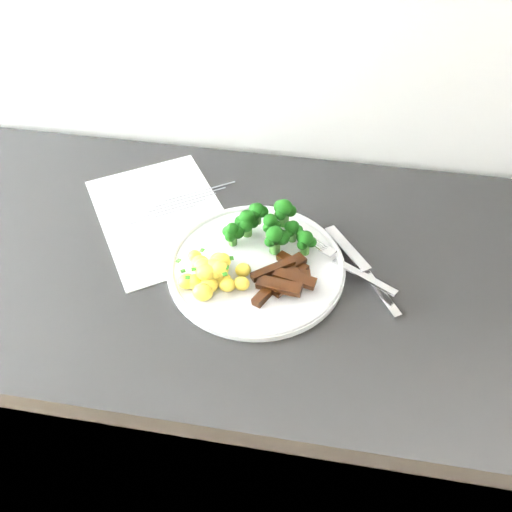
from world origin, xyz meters
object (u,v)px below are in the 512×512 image
at_px(beef_strips, 284,278).
at_px(knife, 370,280).
at_px(potatoes, 212,272).
at_px(counter, 282,406).
at_px(fork, 351,267).
at_px(plate, 256,266).
at_px(broccoli, 269,225).
at_px(recipe_paper, 163,216).

height_order(beef_strips, knife, beef_strips).
height_order(potatoes, knife, potatoes).
bearing_deg(counter, fork, 2.47).
bearing_deg(fork, plate, -175.64).
bearing_deg(knife, fork, 158.57).
height_order(counter, plate, plate).
bearing_deg(plate, knife, -0.27).
relative_size(plate, fork, 1.87).
distance_m(broccoli, fork, 0.15).
relative_size(broccoli, potatoes, 1.32).
bearing_deg(recipe_paper, fork, -14.44).
height_order(recipe_paper, fork, fork).
distance_m(potatoes, fork, 0.22).
height_order(counter, knife, knife).
distance_m(plate, broccoli, 0.07).
bearing_deg(fork, beef_strips, -157.86).
relative_size(plate, broccoli, 1.85).
bearing_deg(plate, recipe_paper, 152.09).
bearing_deg(potatoes, beef_strips, 7.30).
bearing_deg(fork, potatoes, -165.29).
xyz_separation_m(beef_strips, fork, (0.10, 0.04, -0.00)).
height_order(broccoli, knife, broccoli).
height_order(plate, fork, fork).
xyz_separation_m(plate, potatoes, (-0.06, -0.04, 0.02)).
relative_size(plate, beef_strips, 2.43).
relative_size(beef_strips, fork, 0.77).
relative_size(broccoli, beef_strips, 1.32).
relative_size(recipe_paper, broccoli, 2.36).
relative_size(recipe_paper, potatoes, 3.12).
bearing_deg(recipe_paper, potatoes, -49.02).
distance_m(plate, potatoes, 0.08).
height_order(counter, broccoli, broccoli).
distance_m(beef_strips, knife, 0.14).
bearing_deg(recipe_paper, knife, -15.06).
distance_m(broccoli, beef_strips, 0.10).
height_order(potatoes, beef_strips, potatoes).
relative_size(recipe_paper, knife, 2.04).
xyz_separation_m(beef_strips, knife, (0.13, 0.03, -0.01)).
xyz_separation_m(counter, knife, (0.12, -0.01, 0.45)).
height_order(counter, recipe_paper, recipe_paper).
xyz_separation_m(recipe_paper, broccoli, (0.19, -0.04, 0.04)).
height_order(broccoli, potatoes, broccoli).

